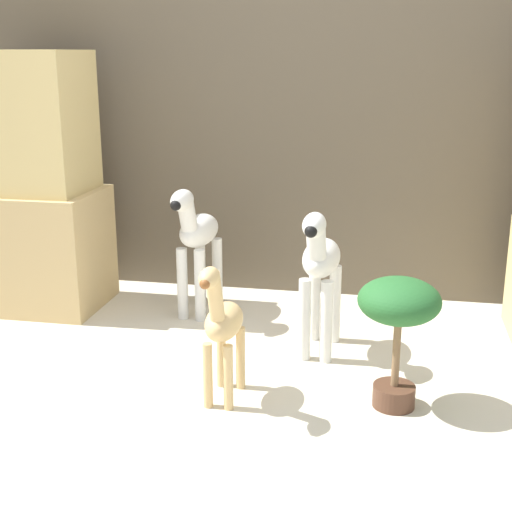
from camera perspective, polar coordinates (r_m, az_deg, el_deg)
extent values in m
plane|color=beige|center=(2.71, -0.33, -13.69)|extent=(14.00, 14.00, 0.00)
cube|color=brown|center=(3.97, 4.39, 12.50)|extent=(6.40, 0.08, 2.20)
cube|color=tan|center=(4.03, -16.97, 0.57)|extent=(0.68, 0.53, 0.63)
cube|color=#D1B775|center=(3.91, -17.78, 10.16)|extent=(0.59, 0.46, 0.72)
cylinder|color=silver|center=(3.19, 5.64, -5.26)|extent=(0.06, 0.06, 0.38)
cylinder|color=silver|center=(3.20, 3.90, -5.11)|extent=(0.06, 0.06, 0.38)
cylinder|color=silver|center=(3.41, 6.32, -3.83)|extent=(0.06, 0.06, 0.38)
cylinder|color=silver|center=(3.42, 4.69, -3.69)|extent=(0.06, 0.06, 0.38)
ellipsoid|color=silver|center=(3.22, 5.26, -0.13)|extent=(0.19, 0.36, 0.16)
cylinder|color=silver|center=(3.05, 4.84, 1.24)|extent=(0.09, 0.14, 0.20)
ellipsoid|color=silver|center=(2.98, 4.68, 2.48)|extent=(0.11, 0.18, 0.11)
sphere|color=black|center=(2.91, 4.41, 1.97)|extent=(0.05, 0.05, 0.05)
cube|color=black|center=(3.05, 4.84, 1.41)|extent=(0.03, 0.08, 0.16)
cylinder|color=silver|center=(3.66, -4.51, -2.37)|extent=(0.06, 0.06, 0.38)
cylinder|color=silver|center=(3.70, -5.91, -2.21)|extent=(0.06, 0.06, 0.38)
cylinder|color=silver|center=(3.87, -3.12, -1.30)|extent=(0.06, 0.06, 0.38)
cylinder|color=silver|center=(3.91, -4.46, -1.16)|extent=(0.06, 0.06, 0.38)
ellipsoid|color=silver|center=(3.71, -4.57, 2.06)|extent=(0.21, 0.36, 0.16)
cylinder|color=silver|center=(3.56, -5.53, 3.35)|extent=(0.10, 0.14, 0.20)
ellipsoid|color=silver|center=(3.49, -5.93, 4.45)|extent=(0.12, 0.19, 0.11)
sphere|color=black|center=(3.43, -6.44, 4.06)|extent=(0.05, 0.05, 0.05)
cube|color=black|center=(3.55, -5.53, 3.49)|extent=(0.03, 0.08, 0.16)
cylinder|color=tan|center=(2.78, -2.23, -9.69)|extent=(0.04, 0.04, 0.27)
cylinder|color=tan|center=(2.81, -3.88, -9.51)|extent=(0.04, 0.04, 0.27)
cylinder|color=tan|center=(2.95, -1.24, -8.15)|extent=(0.04, 0.04, 0.27)
cylinder|color=tan|center=(2.97, -2.79, -7.99)|extent=(0.04, 0.04, 0.27)
ellipsoid|color=tan|center=(2.80, -2.57, -5.25)|extent=(0.15, 0.28, 0.14)
cylinder|color=tan|center=(2.65, -3.28, -3.38)|extent=(0.06, 0.13, 0.23)
ellipsoid|color=tan|center=(2.56, -3.76, -1.74)|extent=(0.08, 0.13, 0.08)
sphere|color=brown|center=(2.51, -4.12, -2.24)|extent=(0.04, 0.04, 0.04)
cylinder|color=#513323|center=(2.90, 10.96, -10.91)|extent=(0.17, 0.17, 0.09)
cylinder|color=brown|center=(2.82, 11.15, -7.72)|extent=(0.03, 0.03, 0.26)
ellipsoid|color=#235B28|center=(2.74, 11.40, -3.53)|extent=(0.32, 0.32, 0.17)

